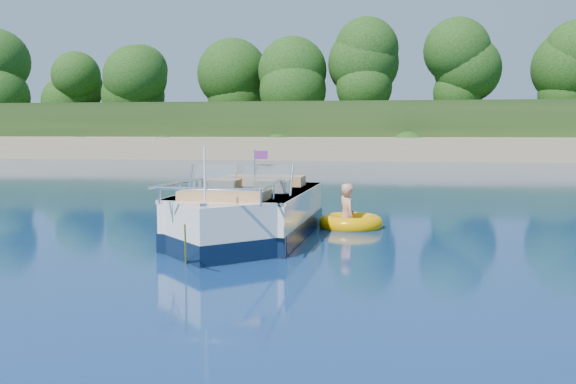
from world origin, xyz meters
name	(u,v)px	position (x,y,z in m)	size (l,w,h in m)	color
ground	(330,304)	(0.00, 0.00, 0.00)	(160.00, 160.00, 0.00)	#0A2349
shoreline	(386,139)	(0.00, 63.77, 0.98)	(170.00, 59.00, 6.00)	#A0885C
treeline	(384,82)	(0.04, 41.01, 5.55)	(150.00, 7.12, 8.19)	#312110
motorboat	(245,218)	(-1.95, 4.14, 0.39)	(2.29, 6.03, 2.00)	white
tow_tube	(351,223)	(-0.13, 5.92, 0.09)	(1.73, 1.73, 0.35)	#EF9F00
boy	(346,227)	(-0.24, 5.98, 0.00)	(0.52, 0.34, 1.43)	tan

